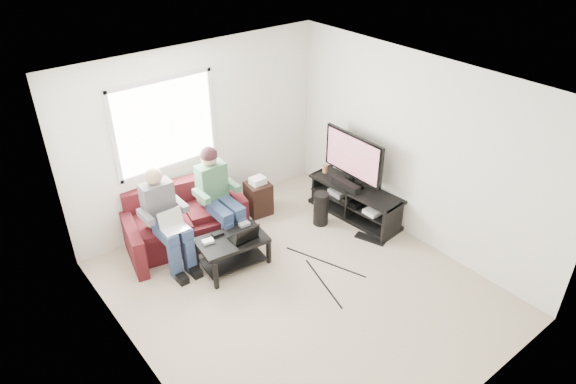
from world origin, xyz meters
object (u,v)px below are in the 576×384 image
(tv_stand, at_px, (355,203))
(end_table, at_px, (258,197))
(subwoofer, at_px, (321,209))
(sofa, at_px, (185,221))
(coffee_table, at_px, (232,246))
(tv, at_px, (353,157))

(tv_stand, xyz_separation_m, end_table, (-1.08, 0.98, 0.05))
(subwoofer, relative_size, end_table, 0.84)
(tv_stand, xyz_separation_m, subwoofer, (-0.53, 0.17, 0.03))
(sofa, bearing_deg, tv_stand, -24.93)
(sofa, distance_m, subwoofer, 1.96)
(tv_stand, height_order, subwoofer, subwoofer)
(tv_stand, bearing_deg, coffee_table, 175.94)
(coffee_table, distance_m, tv_stand, 2.10)
(tv_stand, xyz_separation_m, tv, (-0.00, 0.10, 0.74))
(tv, bearing_deg, end_table, 140.58)
(coffee_table, height_order, tv, tv)
(end_table, bearing_deg, sofa, 176.34)
(tv, relative_size, end_table, 1.80)
(subwoofer, bearing_deg, tv, -7.44)
(subwoofer, bearing_deg, end_table, 123.75)
(sofa, distance_m, tv, 2.56)
(sofa, distance_m, tv_stand, 2.52)
(coffee_table, relative_size, tv, 0.86)
(sofa, xyz_separation_m, subwoofer, (1.75, -0.89, -0.05))
(tv_stand, relative_size, tv, 1.41)
(end_table, bearing_deg, tv, -39.42)
(end_table, bearing_deg, tv_stand, -42.39)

